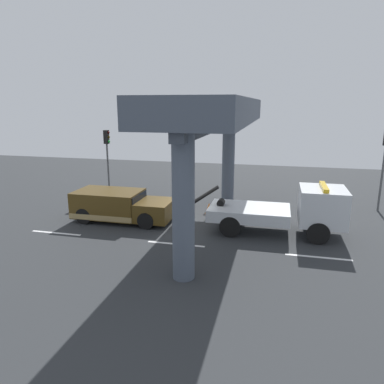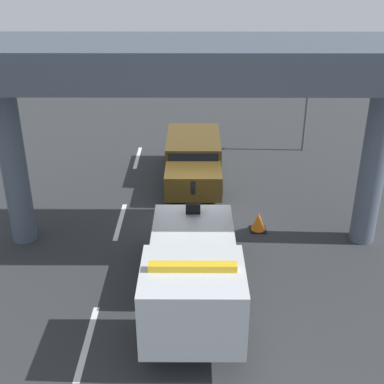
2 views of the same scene
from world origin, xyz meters
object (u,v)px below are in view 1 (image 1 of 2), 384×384
Objects in this scene: towed_van_green at (119,206)px; traffic_cone_orange at (209,209)px; tow_truck_white at (290,210)px; traffic_light_near at (107,148)px.

traffic_cone_orange is at bearing 26.26° from towed_van_green.
traffic_cone_orange is (4.44, 2.19, -0.47)m from towed_van_green.
tow_truck_white reaches higher than towed_van_green.
tow_truck_white reaches higher than traffic_cone_orange.
tow_truck_white is 13.10m from traffic_light_near.
tow_truck_white is 8.78m from towed_van_green.
towed_van_green is at bearing -179.98° from tow_truck_white.
traffic_light_near is at bearing 156.53° from tow_truck_white.
traffic_light_near is at bearing 121.09° from towed_van_green.
towed_van_green is 8.02× the size of traffic_cone_orange.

